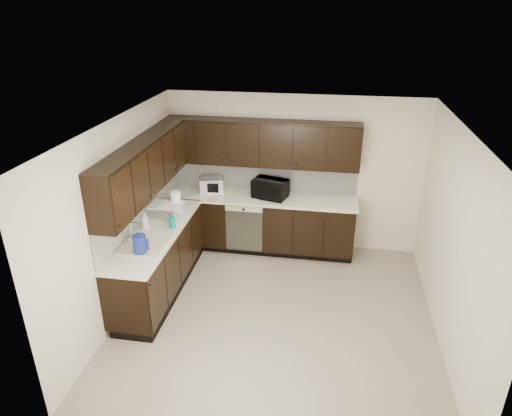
{
  "coord_description": "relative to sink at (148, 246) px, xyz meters",
  "views": [
    {
      "loc": [
        0.54,
        -4.85,
        3.75
      ],
      "look_at": [
        -0.37,
        0.6,
        1.24
      ],
      "focal_mm": 32.0,
      "sensor_mm": 36.0,
      "label": 1
    }
  ],
  "objects": [
    {
      "name": "upper_cabinets",
      "position": [
        0.58,
        1.22,
        0.89
      ],
      "size": [
        3.0,
        2.8,
        0.7
      ],
      "color": "black",
      "rests_on": "wall_back"
    },
    {
      "name": "dishwasher",
      "position": [
        0.98,
        1.42,
        -0.33
      ],
      "size": [
        0.58,
        0.04,
        0.78
      ],
      "color": "beige",
      "rests_on": "lower_cabinets"
    },
    {
      "name": "blue_pitcher",
      "position": [
        0.03,
        -0.29,
        0.18
      ],
      "size": [
        0.21,
        0.21,
        0.25
      ],
      "primitive_type": "cylinder",
      "rotation": [
        0.0,
        0.0,
        0.34
      ],
      "color": "#102595",
      "rests_on": "countertop"
    },
    {
      "name": "storage_bin",
      "position": [
        -0.01,
        0.78,
        0.15
      ],
      "size": [
        0.53,
        0.46,
        0.17
      ],
      "primitive_type": "cube",
      "rotation": [
        0.0,
        0.0,
        -0.36
      ],
      "color": "silver",
      "rests_on": "countertop"
    },
    {
      "name": "teal_tumbler",
      "position": [
        0.2,
        0.4,
        0.15
      ],
      "size": [
        0.1,
        0.1,
        0.18
      ],
      "primitive_type": "cylinder",
      "rotation": [
        0.0,
        0.0,
        0.24
      ],
      "color": "#0B737C",
      "rests_on": "countertop"
    },
    {
      "name": "soap_bottle_b",
      "position": [
        -0.16,
        0.33,
        0.19
      ],
      "size": [
        0.13,
        0.13,
        0.26
      ],
      "primitive_type": "imported",
      "rotation": [
        0.0,
        0.0,
        -0.41
      ],
      "color": "gray",
      "rests_on": "countertop"
    },
    {
      "name": "wall_front",
      "position": [
        1.68,
        -1.99,
        0.37
      ],
      "size": [
        4.0,
        0.02,
        2.5
      ],
      "primitive_type": "cube",
      "color": "beige",
      "rests_on": "floor"
    },
    {
      "name": "wall_right",
      "position": [
        3.68,
        0.01,
        0.37
      ],
      "size": [
        0.02,
        4.0,
        2.5
      ],
      "primitive_type": "cube",
      "color": "beige",
      "rests_on": "floor"
    },
    {
      "name": "wall_left",
      "position": [
        -0.32,
        0.01,
        0.37
      ],
      "size": [
        0.02,
        4.0,
        2.5
      ],
      "primitive_type": "cube",
      "color": "beige",
      "rests_on": "floor"
    },
    {
      "name": "wall_back",
      "position": [
        1.68,
        2.01,
        0.37
      ],
      "size": [
        4.0,
        0.02,
        2.5
      ],
      "primitive_type": "cube",
      "color": "beige",
      "rests_on": "floor"
    },
    {
      "name": "toaster_oven",
      "position": [
        0.38,
        1.79,
        0.18
      ],
      "size": [
        0.43,
        0.35,
        0.23
      ],
      "primitive_type": "cube",
      "rotation": [
        0.0,
        0.0,
        0.23
      ],
      "color": "silver",
      "rests_on": "countertop"
    },
    {
      "name": "lower_cabinets",
      "position": [
        0.67,
        1.12,
        -0.47
      ],
      "size": [
        3.0,
        2.8,
        0.9
      ],
      "color": "black",
      "rests_on": "floor"
    },
    {
      "name": "sink",
      "position": [
        0.0,
        0.0,
        0.0
      ],
      "size": [
        0.54,
        0.82,
        0.42
      ],
      "color": "beige",
      "rests_on": "countertop"
    },
    {
      "name": "paper_towel_roll",
      "position": [
        0.08,
        0.94,
        0.22
      ],
      "size": [
        0.17,
        0.17,
        0.32
      ],
      "primitive_type": "cylinder",
      "rotation": [
        0.0,
        0.0,
        0.19
      ],
      "color": "white",
      "rests_on": "countertop"
    },
    {
      "name": "backsplash",
      "position": [
        0.46,
        1.33,
        0.3
      ],
      "size": [
        3.0,
        2.8,
        0.48
      ],
      "color": "silver",
      "rests_on": "countertop"
    },
    {
      "name": "countertop",
      "position": [
        0.67,
        1.12,
        0.04
      ],
      "size": [
        3.03,
        2.83,
        0.04
      ],
      "color": "white",
      "rests_on": "lower_cabinets"
    },
    {
      "name": "floor",
      "position": [
        1.68,
        0.01,
        -0.88
      ],
      "size": [
        4.0,
        4.0,
        0.0
      ],
      "primitive_type": "plane",
      "color": "gray",
      "rests_on": "ground"
    },
    {
      "name": "ceiling",
      "position": [
        1.68,
        0.01,
        1.62
      ],
      "size": [
        4.0,
        4.0,
        0.0
      ],
      "primitive_type": "plane",
      "rotation": [
        3.14,
        0.0,
        0.0
      ],
      "color": "white",
      "rests_on": "wall_back"
    },
    {
      "name": "microwave",
      "position": [
        1.35,
        1.71,
        0.2
      ],
      "size": [
        0.6,
        0.48,
        0.29
      ],
      "primitive_type": "imported",
      "rotation": [
        0.0,
        0.0,
        -0.27
      ],
      "color": "black",
      "rests_on": "countertop"
    },
    {
      "name": "soap_bottle_a",
      "position": [
        0.19,
        0.52,
        0.14
      ],
      "size": [
        0.08,
        0.08,
        0.17
      ],
      "primitive_type": "imported",
      "rotation": [
        0.0,
        0.0,
        0.1
      ],
      "color": "gray",
      "rests_on": "countertop"
    }
  ]
}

